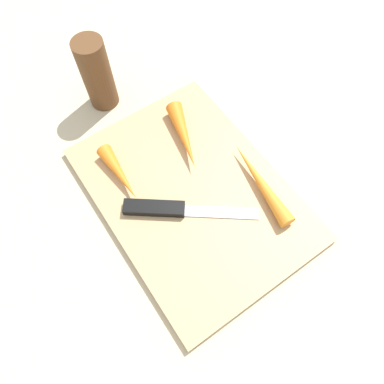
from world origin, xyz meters
The scene contains 7 objects.
ground_plane centered at (0.00, 0.00, 0.00)m, with size 1.40×1.40×0.00m, color #C6B793.
cutting_board centered at (0.00, 0.00, 0.01)m, with size 0.36×0.26×0.01m, color tan.
knife centered at (0.00, -0.05, 0.02)m, with size 0.14×0.17×0.01m.
carrot_medium centered at (-0.08, 0.04, 0.03)m, with size 0.03×0.03×0.12m, color orange.
carrot_shortest centered at (-0.08, -0.08, 0.02)m, with size 0.02×0.02×0.10m, color orange.
carrot_longest centered at (0.05, 0.09, 0.02)m, with size 0.02×0.02×0.15m, color orange.
pepper_grinder centered at (-0.24, -0.02, 0.06)m, with size 0.05×0.05×0.13m, color brown.
Camera 1 is at (0.19, -0.13, 0.50)m, focal length 33.06 mm.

